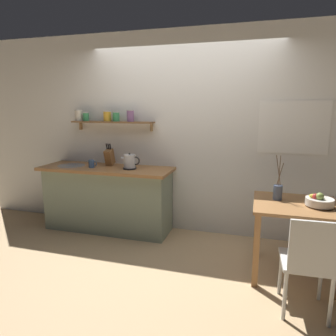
{
  "coord_description": "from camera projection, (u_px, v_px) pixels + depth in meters",
  "views": [
    {
      "loc": [
        0.98,
        -3.42,
        1.72
      ],
      "look_at": [
        -0.1,
        0.25,
        0.95
      ],
      "focal_mm": 32.93,
      "sensor_mm": 36.0,
      "label": 1
    }
  ],
  "objects": [
    {
      "name": "ground_plane",
      "position": [
        170.0,
        247.0,
        3.83
      ],
      "size": [
        14.0,
        14.0,
        0.0
      ],
      "primitive_type": "plane",
      "color": "tan"
    },
    {
      "name": "back_wall",
      "position": [
        198.0,
        134.0,
        4.12
      ],
      "size": [
        6.8,
        0.11,
        2.7
      ],
      "color": "white",
      "rests_on": "ground_plane"
    },
    {
      "name": "kitchen_counter",
      "position": [
        108.0,
        198.0,
        4.31
      ],
      "size": [
        1.83,
        0.63,
        0.9
      ],
      "color": "gray",
      "rests_on": "ground_plane"
    },
    {
      "name": "wall_shelf",
      "position": [
        108.0,
        119.0,
        4.28
      ],
      "size": [
        1.2,
        0.2,
        0.29
      ],
      "color": "brown"
    },
    {
      "name": "dining_table",
      "position": [
        295.0,
        217.0,
        3.09
      ],
      "size": [
        0.82,
        0.76,
        0.77
      ],
      "color": "#9E6B3D",
      "rests_on": "ground_plane"
    },
    {
      "name": "dining_chair_near",
      "position": [
        308.0,
        261.0,
        2.49
      ],
      "size": [
        0.42,
        0.44,
        0.87
      ],
      "color": "silver",
      "rests_on": "ground_plane"
    },
    {
      "name": "fruit_bowl",
      "position": [
        319.0,
        201.0,
        2.96
      ],
      "size": [
        0.26,
        0.26,
        0.15
      ],
      "color": "silver",
      "rests_on": "dining_table"
    },
    {
      "name": "twig_vase",
      "position": [
        278.0,
        192.0,
        3.18
      ],
      "size": [
        0.09,
        0.09,
        0.47
      ],
      "color": "#475675",
      "rests_on": "dining_table"
    },
    {
      "name": "electric_kettle",
      "position": [
        130.0,
        162.0,
        4.08
      ],
      "size": [
        0.26,
        0.18,
        0.22
      ],
      "color": "black",
      "rests_on": "kitchen_counter"
    },
    {
      "name": "knife_block",
      "position": [
        109.0,
        157.0,
        4.3
      ],
      "size": [
        0.1,
        0.18,
        0.31
      ],
      "color": "brown",
      "rests_on": "kitchen_counter"
    },
    {
      "name": "coffee_mug_by_sink",
      "position": [
        92.0,
        164.0,
        4.17
      ],
      "size": [
        0.12,
        0.08,
        0.11
      ],
      "color": "#3D5B89",
      "rests_on": "kitchen_counter"
    }
  ]
}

